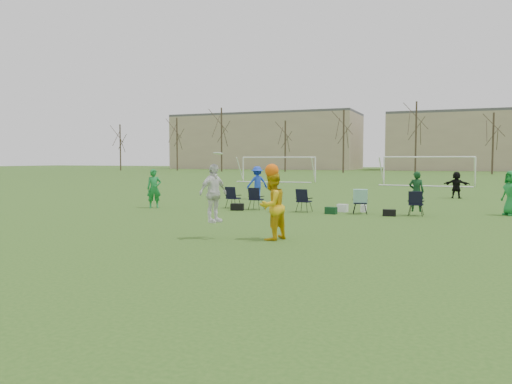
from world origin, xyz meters
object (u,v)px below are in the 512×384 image
at_px(fielder_green_far, 511,193).
at_px(goal_left, 278,162).
at_px(fielder_green_near, 154,189).
at_px(goal_mid, 428,163).
at_px(center_contest, 253,201).
at_px(fielder_black, 456,185).
at_px(fielder_blue, 257,183).

bearing_deg(fielder_green_far, goal_left, -176.36).
xyz_separation_m(fielder_green_near, goal_mid, (10.45, 25.00, 1.04)).
distance_m(fielder_green_far, goal_mid, 22.77).
relative_size(fielder_green_far, center_contest, 0.74).
bearing_deg(fielder_black, goal_mid, -73.70).
distance_m(fielder_green_far, goal_left, 30.47).
height_order(fielder_black, goal_mid, goal_mid).
height_order(fielder_blue, goal_left, goal_left).
distance_m(center_contest, goal_left, 35.42).
bearing_deg(fielder_black, fielder_green_far, 110.39).
bearing_deg(fielder_blue, fielder_black, 166.32).
relative_size(fielder_black, center_contest, 0.63).
xyz_separation_m(fielder_black, center_contest, (-5.15, -17.76, 0.31)).
height_order(center_contest, goal_mid, goal_mid).
distance_m(fielder_black, goal_mid, 14.09).
relative_size(fielder_blue, center_contest, 0.76).
height_order(fielder_green_near, goal_left, goal_left).
xyz_separation_m(fielder_green_near, goal_left, (-3.55, 27.00, 1.04)).
height_order(fielder_green_far, center_contest, center_contest).
relative_size(goal_left, goal_mid, 1.00).
bearing_deg(goal_mid, fielder_green_near, -108.68).
bearing_deg(center_contest, fielder_green_near, 138.86).
relative_size(fielder_green_near, goal_mid, 0.24).
relative_size(fielder_green_near, fielder_blue, 0.97).
relative_size(fielder_green_far, goal_mid, 0.24).
height_order(center_contest, goal_left, goal_left).
xyz_separation_m(fielder_green_near, fielder_black, (12.72, 11.15, -0.12)).
height_order(fielder_black, center_contest, center_contest).
xyz_separation_m(fielder_blue, fielder_black, (10.22, 4.81, -0.15)).
xyz_separation_m(center_contest, goal_left, (-11.12, 33.61, 0.85)).
bearing_deg(goal_left, goal_mid, -13.13).
xyz_separation_m(fielder_blue, goal_mid, (7.94, 18.66, 1.02)).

